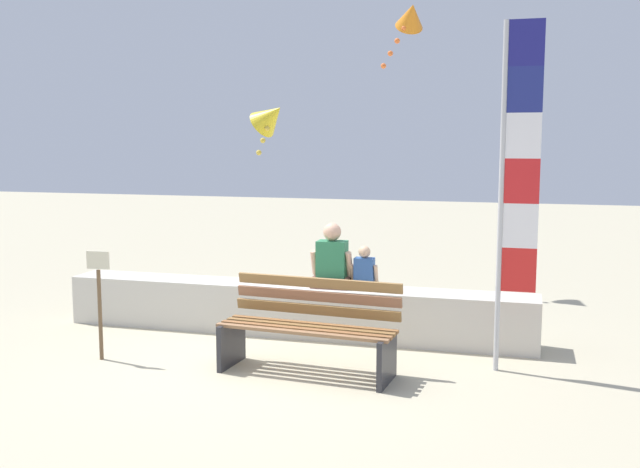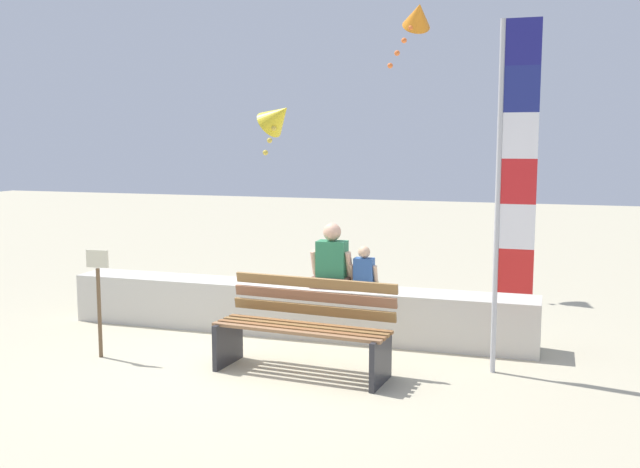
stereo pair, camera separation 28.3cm
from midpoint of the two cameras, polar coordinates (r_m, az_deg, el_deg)
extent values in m
plane|color=#BBB193|center=(7.49, -4.02, -9.94)|extent=(40.00, 40.00, 0.00)
cube|color=beige|center=(8.47, -1.12, -5.88)|extent=(5.48, 0.53, 0.57)
cube|color=#956946|center=(6.84, -0.88, -7.70)|extent=(1.71, 0.21, 0.03)
cube|color=#915C35|center=(6.94, -0.51, -7.48)|extent=(1.71, 0.21, 0.03)
cube|color=olive|center=(7.04, -0.15, -7.26)|extent=(1.71, 0.21, 0.03)
cube|color=#915E33|center=(7.14, 0.20, -7.05)|extent=(1.71, 0.21, 0.03)
cube|color=olive|center=(7.21, 0.52, -5.93)|extent=(1.71, 0.19, 0.10)
cube|color=#8F5F43|center=(7.20, 0.59, -4.88)|extent=(1.71, 0.19, 0.10)
cube|color=olive|center=(7.19, 0.66, -3.84)|extent=(1.71, 0.19, 0.10)
cube|color=#2D2D33|center=(7.38, -6.10, -8.41)|extent=(0.09, 0.53, 0.45)
cube|color=#2D2D33|center=(6.79, 5.97, -9.82)|extent=(0.09, 0.53, 0.45)
cube|color=brown|center=(8.28, 1.93, -3.74)|extent=(0.43, 0.35, 0.12)
cube|color=#2F7E51|center=(8.23, 1.93, -1.95)|extent=(0.33, 0.21, 0.41)
cylinder|color=#DEAA8A|center=(8.28, 0.54, -2.23)|extent=(0.07, 0.16, 0.30)
cylinder|color=#DEAA8A|center=(8.17, 3.27, -2.38)|extent=(0.07, 0.16, 0.30)
sphere|color=#DEAA8A|center=(8.19, 1.94, 0.16)|extent=(0.20, 0.20, 0.20)
cube|color=tan|center=(8.19, 4.44, -4.02)|extent=(0.28, 0.23, 0.08)
cube|color=#335B9F|center=(8.16, 4.45, -2.82)|extent=(0.22, 0.14, 0.27)
cylinder|color=#E0B18A|center=(8.19, 3.51, -3.01)|extent=(0.05, 0.11, 0.20)
cylinder|color=#E0B18A|center=(8.12, 5.36, -3.11)|extent=(0.05, 0.11, 0.20)
sphere|color=#E0B18A|center=(8.13, 4.46, -1.42)|extent=(0.14, 0.14, 0.14)
cylinder|color=#B7B7BC|center=(7.07, 14.83, 2.53)|extent=(0.05, 0.05, 3.32)
cube|color=red|center=(7.15, 16.14, -2.81)|extent=(0.32, 0.02, 0.42)
cube|color=white|center=(7.09, 16.26, 0.55)|extent=(0.32, 0.02, 0.42)
cube|color=red|center=(7.06, 16.38, 3.95)|extent=(0.32, 0.02, 0.42)
cube|color=white|center=(7.04, 16.51, 7.38)|extent=(0.32, 0.02, 0.42)
cube|color=navy|center=(7.06, 16.64, 10.80)|extent=(0.32, 0.02, 0.42)
cube|color=navy|center=(7.10, 16.76, 14.20)|extent=(0.32, 0.02, 0.42)
cone|color=yellow|center=(11.16, -2.57, 9.16)|extent=(0.74, 0.64, 0.63)
sphere|color=gold|center=(11.08, -2.89, 8.24)|extent=(0.08, 0.08, 0.08)
sphere|color=gold|center=(11.00, -3.22, 7.31)|extent=(0.08, 0.08, 0.08)
sphere|color=gold|center=(10.92, -3.54, 6.36)|extent=(0.08, 0.08, 0.08)
cone|color=orange|center=(11.13, 8.42, 16.55)|extent=(0.59, 0.66, 0.54)
sphere|color=orange|center=(11.08, 7.88, 15.66)|extent=(0.08, 0.08, 0.08)
sphere|color=orange|center=(11.04, 7.34, 14.76)|extent=(0.08, 0.08, 0.08)
sphere|color=orange|center=(10.99, 6.80, 13.85)|extent=(0.08, 0.08, 0.08)
sphere|color=orange|center=(10.95, 6.26, 12.94)|extent=(0.08, 0.08, 0.08)
cylinder|color=brown|center=(7.81, -15.85, -5.96)|extent=(0.04, 0.04, 0.93)
cube|color=beige|center=(7.70, -16.00, -1.87)|extent=(0.24, 0.04, 0.18)
camera|label=1|loc=(0.14, -89.01, 0.13)|focal=40.98mm
camera|label=2|loc=(0.14, 90.99, -0.13)|focal=40.98mm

